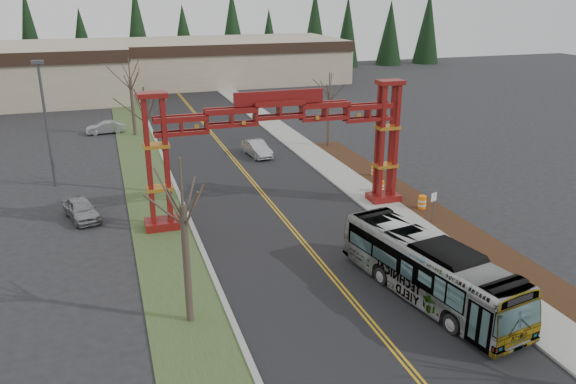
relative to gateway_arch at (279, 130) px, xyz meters
name	(u,v)px	position (x,y,z in m)	size (l,w,h in m)	color
ground	(411,371)	(0.00, -18.00, -5.98)	(200.00, 200.00, 0.00)	black
road	(254,183)	(0.00, 7.00, -5.97)	(12.00, 110.00, 0.02)	black
lane_line_left	(252,183)	(-0.12, 7.00, -5.96)	(0.12, 100.00, 0.01)	#C59117
lane_line_right	(255,183)	(0.12, 7.00, -5.96)	(0.12, 100.00, 0.01)	#C59117
curb_right	(325,175)	(6.15, 7.00, -5.91)	(0.30, 110.00, 0.15)	gray
sidewalk_right	(341,174)	(7.60, 7.00, -5.91)	(2.60, 110.00, 0.14)	gray
landscape_strip	(475,240)	(10.20, -8.00, -5.92)	(2.60, 50.00, 0.12)	black
grass_median	(153,193)	(-8.00, 7.00, -5.94)	(4.00, 110.00, 0.08)	#354723
curb_left	(177,190)	(-6.15, 7.00, -5.91)	(0.30, 110.00, 0.15)	gray
gateway_arch	(279,130)	(0.00, 0.00, 0.00)	(18.20, 1.60, 8.90)	#650E0D
retail_building_east	(227,60)	(10.00, 61.95, -2.47)	(38.00, 20.30, 7.00)	gray
conifer_treeline	(161,38)	(0.25, 74.00, 0.50)	(116.10, 5.60, 13.00)	black
transit_bus	(429,270)	(3.69, -13.08, -4.41)	(2.64, 11.30, 3.15)	#94969B
silver_sedan	(257,149)	(2.35, 14.69, -5.26)	(1.54, 4.41, 1.45)	#A5A8AD
parked_car_near_a	(81,209)	(-13.03, 3.38, -5.26)	(1.70, 4.22, 1.44)	#93969A
parked_car_far_a	(105,128)	(-11.00, 28.45, -5.32)	(1.40, 4.01, 1.32)	#9A9CA2
bare_tree_median_near	(183,207)	(-8.00, -11.53, -0.20)	(3.31, 3.31, 8.00)	#382D26
bare_tree_median_mid	(145,115)	(-8.00, 7.52, 0.01)	(3.12, 3.12, 8.09)	#382D26
bare_tree_median_far	(130,80)	(-8.00, 26.54, -0.09)	(3.50, 3.50, 8.24)	#382D26
bare_tree_right_far	(329,95)	(10.00, 15.75, -0.77)	(3.16, 3.16, 7.33)	#382D26
light_pole_near	(45,116)	(-15.18, 11.38, -0.30)	(0.85, 0.43, 9.82)	#3F3F44
street_sign	(433,201)	(9.22, -4.65, -4.45)	(0.47, 0.18, 2.13)	#3F3F44
barrel_south	(422,203)	(9.83, -2.35, -5.46)	(0.57, 0.57, 1.05)	orange
barrel_mid	(381,187)	(8.67, 1.76, -5.49)	(0.53, 0.53, 0.99)	orange
barrel_north	(374,172)	(9.99, 5.49, -5.51)	(0.51, 0.51, 0.94)	orange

